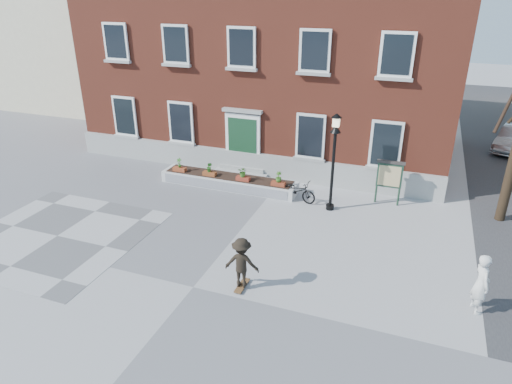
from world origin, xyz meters
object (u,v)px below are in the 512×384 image
at_px(notice_board, 390,175).
at_px(skateboarder, 242,263).
at_px(bicycle, 296,190).
at_px(lamp_post, 334,149).
at_px(bystander, 481,284).

height_order(notice_board, skateboarder, notice_board).
bearing_deg(skateboarder, bicycle, 91.40).
height_order(lamp_post, notice_board, lamp_post).
relative_size(bicycle, notice_board, 0.93).
relative_size(lamp_post, notice_board, 2.10).
bearing_deg(notice_board, skateboarder, -114.76).
bearing_deg(skateboarder, bystander, 11.31).
xyz_separation_m(bicycle, notice_board, (3.56, 1.00, 0.81)).
height_order(bicycle, lamp_post, lamp_post).
xyz_separation_m(bicycle, lamp_post, (1.50, -0.31, 2.08)).
distance_m(bystander, notice_board, 6.81).
relative_size(notice_board, skateboarder, 1.14).
bearing_deg(lamp_post, bicycle, 168.28).
bearing_deg(bystander, lamp_post, 27.74).
xyz_separation_m(lamp_post, notice_board, (2.06, 1.31, -1.28)).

